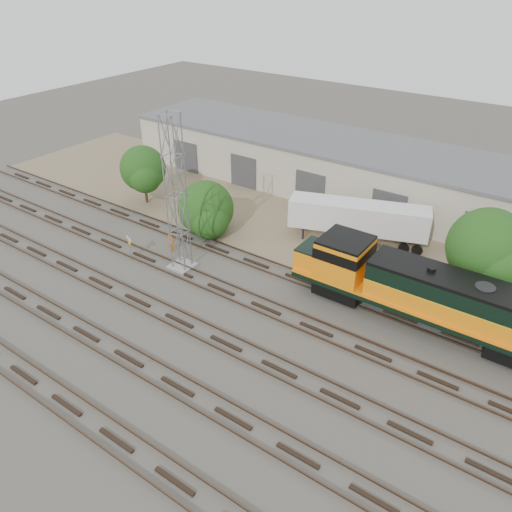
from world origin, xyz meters
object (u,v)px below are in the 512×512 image
Objects in this scene: locomotive at (421,292)px; semi_trailer at (361,218)px; worker at (171,242)px; signal_tower at (176,198)px.

locomotive is 1.57× the size of semi_trailer.
semi_trailer is (-7.90, 8.06, -0.27)m from locomotive.
worker is 0.14× the size of semi_trailer.
worker is at bearing -158.54° from semi_trailer.
signal_tower is 1.04× the size of semi_trailer.
worker is at bearing 150.65° from signal_tower.
semi_trailer is (12.11, 10.40, 1.40)m from worker.
signal_tower is at bearing 152.75° from worker.
locomotive is at bearing 11.97° from signal_tower.
signal_tower is 15.67m from semi_trailer.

